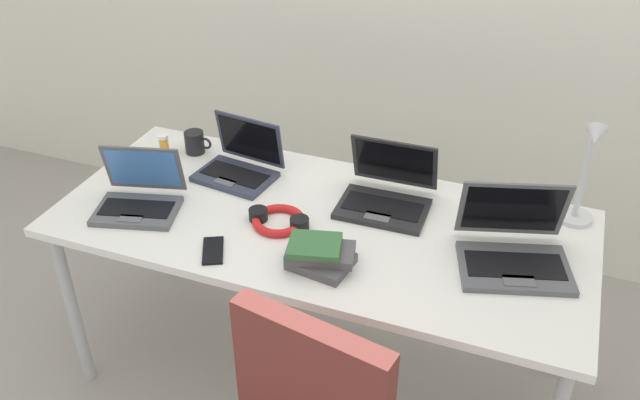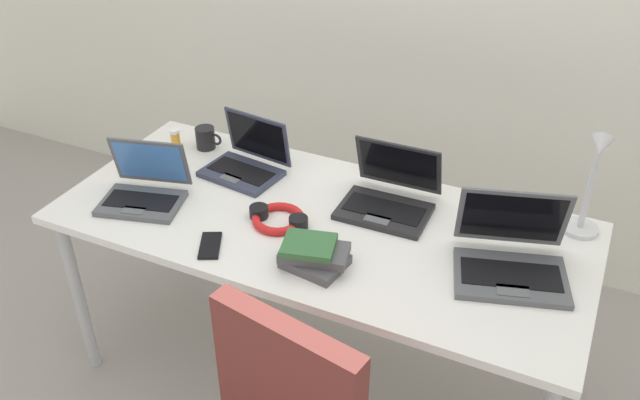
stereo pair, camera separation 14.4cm
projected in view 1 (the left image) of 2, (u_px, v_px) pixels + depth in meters
ground_plane at (320, 372)px, 2.69m from camera, size 12.00×12.00×0.00m
desk at (320, 233)px, 2.32m from camera, size 1.80×0.80×0.74m
desk_lamp at (585, 174)px, 2.16m from camera, size 0.12×0.18×0.40m
laptop_mid_desk at (239, 165)px, 2.51m from camera, size 0.31×0.26×0.21m
laptop_by_keyboard at (139, 197)px, 2.33m from camera, size 0.33×0.30×0.21m
laptop_front_right at (514, 249)px, 2.07m from camera, size 0.40×0.38×0.24m
laptop_far_corner at (386, 194)px, 2.34m from camera, size 0.31×0.29×0.22m
computer_mouse at (517, 204)px, 2.34m from camera, size 0.08×0.11×0.03m
cell_phone at (213, 251)px, 2.14m from camera, size 0.12×0.15×0.01m
headphones at (279, 220)px, 2.26m from camera, size 0.21×0.18×0.04m
pill_bottle at (164, 144)px, 2.65m from camera, size 0.04×0.04×0.08m
book_stack at (319, 255)px, 2.06m from camera, size 0.23×0.17×0.08m
coffee_mug at (195, 142)px, 2.66m from camera, size 0.11×0.08×0.09m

